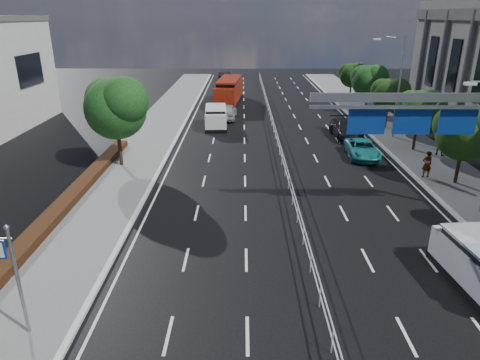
{
  "coord_description": "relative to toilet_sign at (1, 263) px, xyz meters",
  "views": [
    {
      "loc": [
        -2.99,
        -12.08,
        10.58
      ],
      "look_at": [
        -3.11,
        9.02,
        2.4
      ],
      "focal_mm": 32.0,
      "sensor_mm": 36.0,
      "label": 1
    }
  ],
  "objects": [
    {
      "name": "parked_car_dark",
      "position": [
        17.45,
        26.16,
        -2.16
      ],
      "size": [
        2.38,
        5.51,
        1.58
      ],
      "primitive_type": "imported",
      "rotation": [
        0.0,
        0.0,
        0.03
      ],
      "color": "black",
      "rests_on": "ground"
    },
    {
      "name": "far_tree_e",
      "position": [
        22.2,
        21.98,
        0.61
      ],
      "size": [
        3.63,
        3.38,
        5.13
      ],
      "color": "black",
      "rests_on": "ground"
    },
    {
      "name": "near_car_silver",
      "position": [
        6.3,
        33.57,
        -2.12
      ],
      "size": [
        2.16,
        4.91,
        1.65
      ],
      "primitive_type": "imported",
      "rotation": [
        0.0,
        0.0,
        3.1
      ],
      "color": "#9FA3A7",
      "rests_on": "ground"
    },
    {
      "name": "white_minivan",
      "position": [
        5.31,
        29.88,
        -1.91
      ],
      "size": [
        2.36,
        4.95,
        2.1
      ],
      "rotation": [
        0.0,
        0.0,
        0.06
      ],
      "color": "black",
      "rests_on": "ground"
    },
    {
      "name": "toilet_sign",
      "position": [
        0.0,
        0.0,
        0.0
      ],
      "size": [
        1.62,
        0.18,
        4.34
      ],
      "color": "gray",
      "rests_on": "ground"
    },
    {
      "name": "near_tree_back",
      "position": [
        -0.99,
        17.97,
        1.67
      ],
      "size": [
        4.84,
        4.51,
        6.69
      ],
      "color": "black",
      "rests_on": "ground"
    },
    {
      "name": "pedestrian_b",
      "position": [
        23.62,
        20.55,
        -1.85
      ],
      "size": [
        1.17,
        1.15,
        1.9
      ],
      "primitive_type": "imported",
      "rotation": [
        0.0,
        0.0,
        2.43
      ],
      "color": "gray",
      "rests_on": "sidewalk_far"
    },
    {
      "name": "median_fence",
      "position": [
        10.95,
        22.5,
        -2.42
      ],
      "size": [
        0.05,
        85.0,
        1.02
      ],
      "color": "silver",
      "rests_on": "ground"
    },
    {
      "name": "far_tree_h",
      "position": [
        22.2,
        44.48,
        0.48
      ],
      "size": [
        3.41,
        3.18,
        4.91
      ],
      "color": "black",
      "rests_on": "ground"
    },
    {
      "name": "hedge_near",
      "position": [
        -2.35,
        5.0,
        -2.58
      ],
      "size": [
        1.0,
        36.0,
        0.44
      ],
      "primitive_type": "cube",
      "color": "black",
      "rests_on": "sidewalk_near"
    },
    {
      "name": "sidewalk_near",
      "position": [
        -0.55,
        0.0,
        -2.87
      ],
      "size": [
        5.0,
        140.0,
        0.14
      ],
      "primitive_type": "cube",
      "color": "slate",
      "rests_on": "ground"
    },
    {
      "name": "overhead_gantry",
      "position": [
        17.69,
        10.05,
        2.66
      ],
      "size": [
        10.24,
        0.38,
        7.45
      ],
      "color": "gray",
      "rests_on": "ground"
    },
    {
      "name": "far_tree_f",
      "position": [
        22.2,
        29.48,
        0.55
      ],
      "size": [
        3.52,
        3.28,
        5.02
      ],
      "color": "black",
      "rests_on": "ground"
    },
    {
      "name": "far_tree_d",
      "position": [
        22.2,
        14.48,
        0.74
      ],
      "size": [
        3.85,
        3.59,
        5.34
      ],
      "color": "black",
      "rests_on": "ground"
    },
    {
      "name": "pedestrian_a",
      "position": [
        20.55,
        15.51,
        -1.88
      ],
      "size": [
        0.71,
        0.49,
        1.85
      ],
      "primitive_type": "imported",
      "rotation": [
        0.0,
        0.0,
        3.22
      ],
      "color": "gray",
      "rests_on": "sidewalk_far"
    },
    {
      "name": "parked_car_teal",
      "position": [
        17.45,
        20.34,
        -2.27
      ],
      "size": [
        2.46,
        4.94,
        1.34
      ],
      "primitive_type": "imported",
      "rotation": [
        0.0,
        0.0,
        -0.05
      ],
      "color": "#1C7D7F",
      "rests_on": "ground"
    },
    {
      "name": "red_bus",
      "position": [
        6.3,
        42.37,
        -1.31
      ],
      "size": [
        3.5,
        10.71,
        3.14
      ],
      "rotation": [
        0.0,
        0.0,
        -0.1
      ],
      "color": "black",
      "rests_on": "ground"
    },
    {
      "name": "kerb_near",
      "position": [
        1.95,
        0.0,
        -2.87
      ],
      "size": [
        0.25,
        140.0,
        0.15
      ],
      "primitive_type": "cube",
      "color": "silver",
      "rests_on": "ground"
    },
    {
      "name": "far_tree_g",
      "position": [
        22.2,
        36.98,
        0.81
      ],
      "size": [
        3.96,
        3.69,
        5.45
      ],
      "color": "black",
      "rests_on": "ground"
    },
    {
      "name": "near_car_dark",
      "position": [
        4.95,
        62.74,
        -2.17
      ],
      "size": [
        2.12,
        4.83,
        1.54
      ],
      "primitive_type": "imported",
      "rotation": [
        0.0,
        0.0,
        3.04
      ],
      "color": "black",
      "rests_on": "ground"
    },
    {
      "name": "streetlight_far",
      "position": [
        21.46,
        26.0,
        2.27
      ],
      "size": [
        2.78,
        2.4,
        9.0
      ],
      "color": "gray",
      "rests_on": "ground"
    },
    {
      "name": "ground",
      "position": [
        10.95,
        0.0,
        -2.94
      ],
      "size": [
        160.0,
        160.0,
        0.0
      ],
      "primitive_type": "plane",
      "color": "black",
      "rests_on": "ground"
    }
  ]
}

